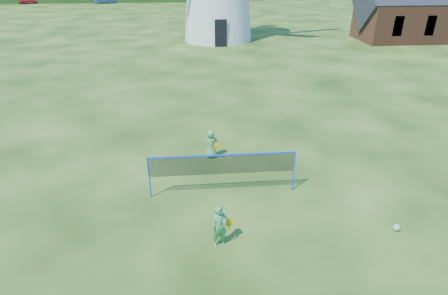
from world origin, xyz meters
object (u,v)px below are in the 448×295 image
badminton_net (223,165)px  car_right (105,0)px  player_girl (220,226)px  car_left (28,1)px  play_ball (396,227)px  player_boy (211,144)px  chapel (417,12)px

badminton_net → car_right: badminton_net is taller
player_girl → badminton_net: bearing=62.1°
car_left → play_ball: bearing=-165.4°
player_boy → player_girl: bearing=84.4°
chapel → player_boy: (-21.97, -23.53, -2.11)m
chapel → play_ball: chapel is taller
badminton_net → car_right: 67.36m
car_left → car_right: (14.01, -0.53, 0.02)m
badminton_net → car_right: size_ratio=1.41×
chapel → play_ball: bearing=-120.1°
chapel → car_left: bearing=142.8°
player_boy → car_left: bearing=-69.0°
badminton_net → player_boy: 2.80m
chapel → car_left: chapel is taller
chapel → player_boy: chapel is taller
player_boy → car_right: bearing=-80.1°
play_ball → car_right: bearing=107.6°
badminton_net → play_ball: size_ratio=22.95×
badminton_net → play_ball: bearing=-26.1°
car_left → player_girl: bearing=-169.2°
badminton_net → player_boy: bearing=94.7°
chapel → player_girl: chapel is taller
chapel → badminton_net: size_ratio=2.26×
player_boy → play_ball: size_ratio=5.52×
chapel → player_girl: (-22.06, -28.91, -2.06)m
player_boy → car_left: player_boy is taller
chapel → play_ball: 33.34m
car_left → badminton_net: bearing=-168.1°
player_girl → player_boy: player_girl is taller
player_boy → play_ball: (5.32, -5.24, -0.50)m
player_girl → car_left: 74.82m
player_girl → play_ball: size_ratio=6.00×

